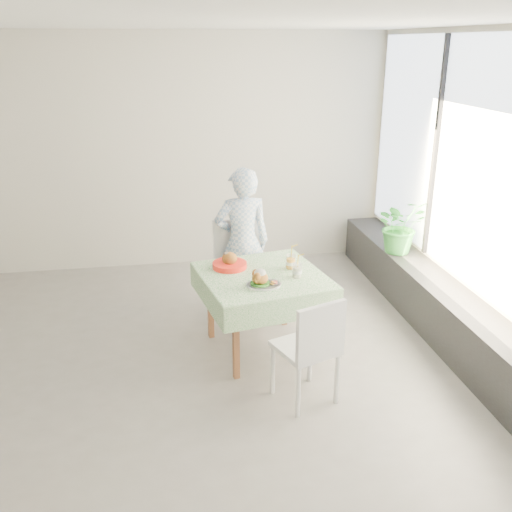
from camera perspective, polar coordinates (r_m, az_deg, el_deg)
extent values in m
plane|color=slate|center=(5.16, -10.83, -10.85)|extent=(6.00, 6.00, 0.00)
plane|color=white|center=(4.42, -13.42, 21.87)|extent=(6.00, 6.00, 0.00)
cube|color=beige|center=(7.04, -11.51, 9.87)|extent=(6.00, 0.02, 2.80)
cube|color=beige|center=(2.31, -13.50, -13.29)|extent=(6.00, 0.02, 2.80)
cube|color=beige|center=(5.38, 21.94, 5.54)|extent=(0.02, 5.00, 2.80)
cube|color=#D1E0F9|center=(5.31, 22.02, 8.13)|extent=(0.01, 4.80, 2.18)
cube|color=black|center=(5.67, 18.67, -5.76)|extent=(0.40, 4.80, 0.50)
cube|color=brown|center=(5.04, 0.66, -2.20)|extent=(1.05, 1.05, 0.04)
cube|color=white|center=(5.03, 0.66, -1.93)|extent=(1.21, 1.21, 0.01)
cube|color=white|center=(5.74, -1.65, -1.56)|extent=(0.48, 0.48, 0.04)
cube|color=white|center=(5.84, -2.02, 1.52)|extent=(0.47, 0.05, 0.47)
cube|color=white|center=(4.47, 4.96, -9.11)|extent=(0.54, 0.54, 0.04)
cube|color=white|center=(4.23, 6.54, -7.48)|extent=(0.41, 0.18, 0.42)
imported|color=#81A6CE|center=(5.74, -1.37, 1.34)|extent=(0.58, 0.39, 1.54)
cylinder|color=white|center=(4.80, 0.79, -2.89)|extent=(0.30, 0.30, 0.02)
cylinder|color=#184B12|center=(4.79, 0.40, -2.76)|extent=(0.16, 0.16, 0.02)
ellipsoid|color=#905C22|center=(4.77, 0.40, -2.24)|extent=(0.14, 0.13, 0.11)
ellipsoid|color=white|center=(4.75, 0.40, -1.71)|extent=(0.10, 0.09, 0.07)
cylinder|color=maroon|center=(4.79, 1.90, -2.64)|extent=(0.05, 0.05, 0.03)
cylinder|color=white|center=(5.15, 3.49, -0.60)|extent=(0.09, 0.09, 0.13)
cylinder|color=#FFA515|center=(5.15, 3.49, -0.75)|extent=(0.08, 0.08, 0.09)
cylinder|color=white|center=(5.12, 3.51, 0.09)|extent=(0.09, 0.09, 0.01)
cylinder|color=yellow|center=(5.11, 3.58, 0.57)|extent=(0.01, 0.03, 0.17)
cylinder|color=white|center=(4.97, 4.13, -1.47)|extent=(0.08, 0.08, 0.12)
cylinder|color=beige|center=(4.97, 4.12, -1.62)|extent=(0.07, 0.07, 0.09)
cylinder|color=white|center=(4.94, 4.15, -0.81)|extent=(0.09, 0.09, 0.01)
cylinder|color=yellow|center=(4.93, 4.22, -0.34)|extent=(0.01, 0.03, 0.16)
cylinder|color=red|center=(5.17, -2.65, -0.92)|extent=(0.31, 0.31, 0.05)
cylinder|color=white|center=(5.17, -2.66, -0.78)|extent=(0.26, 0.26, 0.02)
ellipsoid|color=#905C22|center=(5.15, -2.66, -0.25)|extent=(0.14, 0.13, 0.12)
imported|color=#287A36|center=(6.37, 14.25, 2.98)|extent=(0.60, 0.54, 0.61)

